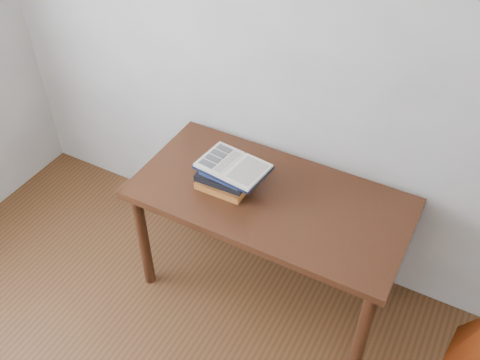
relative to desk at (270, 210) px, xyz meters
The scene contains 3 objects.
desk is the anchor object (origin of this frame).
book_stack 0.28m from the desk, 167.01° to the right, with size 0.26×0.18×0.13m.
open_book 0.30m from the desk, 168.15° to the right, with size 0.34×0.26×0.03m.
Camera 1 is at (0.86, -0.32, 2.48)m, focal length 40.00 mm.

